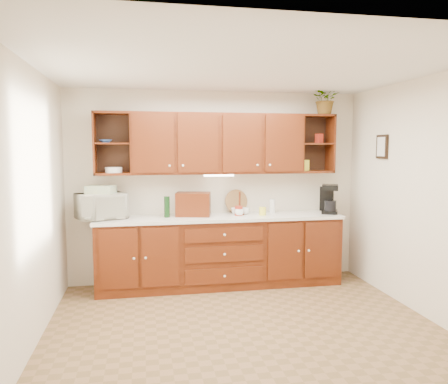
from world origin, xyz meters
name	(u,v)px	position (x,y,z in m)	size (l,w,h in m)	color
floor	(245,329)	(0.00, 0.00, 0.00)	(4.00, 4.00, 0.00)	brown
ceiling	(246,68)	(0.00, 0.00, 2.60)	(4.00, 4.00, 0.00)	white
back_wall	(216,187)	(0.00, 1.75, 1.30)	(4.00, 4.00, 0.00)	beige
left_wall	(31,207)	(-2.00, 0.00, 1.30)	(3.50, 3.50, 0.00)	beige
right_wall	(427,198)	(2.00, 0.00, 1.30)	(3.50, 3.50, 0.00)	beige
base_cabinets	(220,252)	(0.00, 1.45, 0.45)	(3.20, 0.60, 0.90)	#3C1606
countertop	(220,217)	(0.00, 1.44, 0.92)	(3.24, 0.64, 0.04)	white
upper_cabinets	(219,144)	(0.01, 1.59, 1.89)	(3.20, 0.33, 0.80)	#3C1606
undercabinet_light	(219,175)	(0.00, 1.53, 1.47)	(0.40, 0.05, 0.03)	white
framed_picture	(382,147)	(1.98, 0.90, 1.85)	(0.03, 0.24, 0.30)	black
wicker_basket	(101,213)	(-1.52, 1.48, 1.01)	(0.25, 0.25, 0.14)	#9D7241
microwave	(101,206)	(-1.52, 1.48, 1.10)	(0.59, 0.40, 0.32)	beige
towel_stack	(101,189)	(-1.52, 1.48, 1.31)	(0.33, 0.24, 0.10)	#E6CE6C
wine_bottle	(167,207)	(-0.70, 1.46, 1.08)	(0.07, 0.07, 0.27)	black
woven_tray	(236,212)	(0.27, 1.69, 0.95)	(0.32, 0.32, 0.02)	#9D7241
bread_box	(193,204)	(-0.35, 1.52, 1.10)	(0.44, 0.28, 0.31)	#3C1606
mug_tree	(240,211)	(0.28, 1.50, 0.99)	(0.28, 0.28, 0.31)	#3C1606
canister_red	(239,211)	(0.25, 1.44, 1.00)	(0.10, 0.10, 0.13)	#A22717
canister_white	(272,206)	(0.75, 1.57, 1.04)	(0.08, 0.08, 0.19)	white
canister_yellow	(263,211)	(0.57, 1.40, 0.99)	(0.09, 0.09, 0.11)	yellow
coffee_maker	(329,199)	(1.52, 1.43, 1.13)	(0.30, 0.34, 0.40)	black
bowl_stack	(105,141)	(-1.45, 1.56, 1.92)	(0.16, 0.16, 0.04)	#294F97
plate_stack	(114,170)	(-1.36, 1.58, 1.56)	(0.22, 0.22, 0.07)	white
pantry_box_yellow	(305,165)	(1.22, 1.56, 1.59)	(0.08, 0.06, 0.15)	yellow
pantry_box_red	(319,138)	(1.42, 1.57, 1.97)	(0.09, 0.08, 0.13)	#A22717
potted_plant	(326,99)	(1.49, 1.54, 2.50)	(0.38, 0.33, 0.42)	#999999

